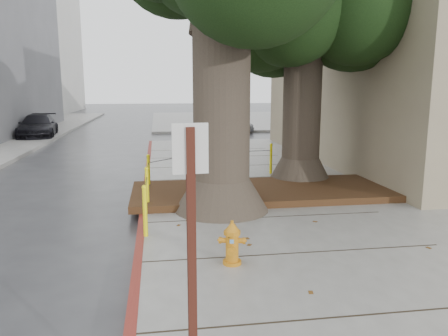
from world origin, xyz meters
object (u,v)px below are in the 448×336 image
at_px(fire_hydrant, 232,243).
at_px(car_red, 394,124).
at_px(car_dark, 38,126).
at_px(car_silver, 227,124).
at_px(signpost, 192,275).

bearing_deg(fire_hydrant, car_red, 67.24).
distance_m(fire_hydrant, car_dark, 20.64).
relative_size(car_silver, car_red, 0.91).
height_order(car_silver, car_red, car_red).
xyz_separation_m(fire_hydrant, car_red, (13.06, 18.33, 0.11)).
bearing_deg(fire_hydrant, car_dark, 124.27).
height_order(fire_hydrant, signpost, signpost).
bearing_deg(car_red, signpost, 149.79).
height_order(signpost, car_silver, signpost).
xyz_separation_m(signpost, car_dark, (-6.73, 22.52, -0.86)).
relative_size(car_red, car_dark, 0.80).
bearing_deg(car_silver, signpost, 163.68).
distance_m(car_red, car_dark, 20.67).
relative_size(fire_hydrant, car_silver, 0.21).
distance_m(car_silver, car_red, 10.07).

